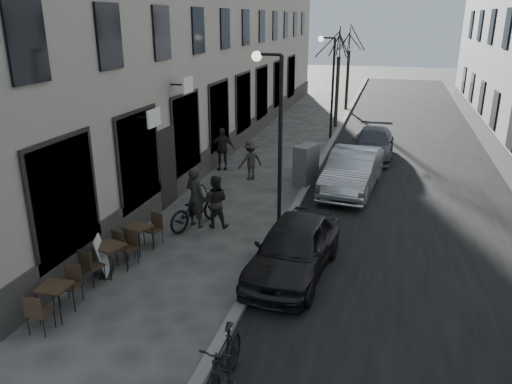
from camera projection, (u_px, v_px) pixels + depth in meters
The scene contains 21 objects.
ground at pixel (209, 345), 9.60m from camera, with size 120.00×120.00×0.00m, color #3D3B38.
road at pixel (407, 153), 23.19m from camera, with size 7.30×60.00×0.00m, color black.
kerb at pixel (329, 146), 24.08m from camera, with size 0.25×60.00×0.12m, color slate.
streetlamp_near at pixel (275, 122), 14.05m from camera, with size 0.90×0.28×5.09m.
streetlamp_far at pixel (330, 76), 24.97m from camera, with size 0.90×0.28×5.09m.
tree_near at pixel (340, 42), 27.18m from camera, with size 2.40×2.40×5.70m.
tree_far at pixel (350, 38), 32.64m from camera, with size 2.40×2.40×5.70m.
bistro_set_a at pixel (56, 298), 10.34m from camera, with size 0.63×1.48×0.87m.
bistro_set_b at pixel (110, 256), 12.11m from camera, with size 0.83×1.58×0.90m.
bistro_set_c at pixel (139, 236), 13.24m from camera, with size 0.82×1.54×0.88m.
sign_board at pixel (103, 259), 12.10m from camera, with size 0.53×0.63×0.99m.
utility_cabinet at pixel (306, 166), 18.42m from camera, with size 0.57×1.03×1.55m, color #5F5F62.
bicycle at pixel (196, 209), 14.87m from camera, with size 0.74×2.13×1.12m, color black.
cyclist_rider at pixel (195, 197), 14.75m from camera, with size 0.67×0.44×1.83m, color black.
pedestrian_near at pixel (215, 202), 14.75m from camera, with size 0.78×0.61×1.60m, color black.
pedestrian_mid at pixel (250, 160), 19.16m from camera, with size 0.97×0.56×1.50m, color #2C2927.
pedestrian_far at pixel (222, 149), 20.41m from camera, with size 1.02×0.43×1.75m, color black.
car_near at pixel (294, 248), 12.02m from camera, with size 1.64×4.09×1.39m, color black.
car_mid at pixel (352, 171), 17.85m from camera, with size 1.59×4.56×1.50m, color #9DA1A5.
car_far at pixel (373, 143), 22.27m from camera, with size 1.76×4.32×1.25m, color #3E4049.
moped at pixel (224, 363), 8.23m from camera, with size 0.52×1.85×1.11m, color black.
Camera 1 is at (3.00, -7.55, 5.95)m, focal length 35.00 mm.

